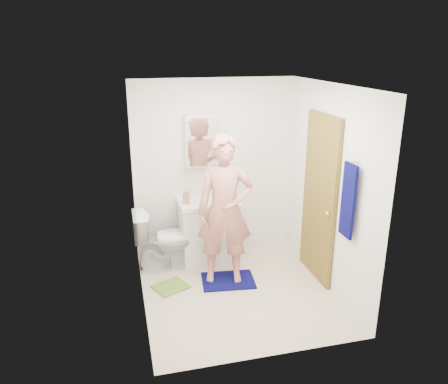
# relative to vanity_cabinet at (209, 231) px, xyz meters

# --- Properties ---
(floor) EXTENTS (2.20, 2.40, 0.02)m
(floor) POSITION_rel_vanity_cabinet_xyz_m (0.15, -0.91, -0.41)
(floor) COLOR beige
(floor) RESTS_ON ground
(ceiling) EXTENTS (2.20, 2.40, 0.02)m
(ceiling) POSITION_rel_vanity_cabinet_xyz_m (0.15, -0.91, 2.01)
(ceiling) COLOR white
(ceiling) RESTS_ON ground
(wall_back) EXTENTS (2.20, 0.02, 2.40)m
(wall_back) POSITION_rel_vanity_cabinet_xyz_m (0.15, 0.30, 0.80)
(wall_back) COLOR white
(wall_back) RESTS_ON ground
(wall_front) EXTENTS (2.20, 0.02, 2.40)m
(wall_front) POSITION_rel_vanity_cabinet_xyz_m (0.15, -2.12, 0.80)
(wall_front) COLOR white
(wall_front) RESTS_ON ground
(wall_left) EXTENTS (0.02, 2.40, 2.40)m
(wall_left) POSITION_rel_vanity_cabinet_xyz_m (-0.96, -0.91, 0.80)
(wall_left) COLOR white
(wall_left) RESTS_ON ground
(wall_right) EXTENTS (0.02, 2.40, 2.40)m
(wall_right) POSITION_rel_vanity_cabinet_xyz_m (1.26, -0.91, 0.80)
(wall_right) COLOR white
(wall_right) RESTS_ON ground
(vanity_cabinet) EXTENTS (0.75, 0.55, 0.80)m
(vanity_cabinet) POSITION_rel_vanity_cabinet_xyz_m (0.00, 0.00, 0.00)
(vanity_cabinet) COLOR white
(vanity_cabinet) RESTS_ON floor
(countertop) EXTENTS (0.79, 0.59, 0.05)m
(countertop) POSITION_rel_vanity_cabinet_xyz_m (0.00, 0.00, 0.43)
(countertop) COLOR white
(countertop) RESTS_ON vanity_cabinet
(sink_basin) EXTENTS (0.40, 0.40, 0.03)m
(sink_basin) POSITION_rel_vanity_cabinet_xyz_m (0.00, 0.00, 0.44)
(sink_basin) COLOR white
(sink_basin) RESTS_ON countertop
(faucet) EXTENTS (0.03, 0.03, 0.12)m
(faucet) POSITION_rel_vanity_cabinet_xyz_m (0.00, 0.18, 0.51)
(faucet) COLOR silver
(faucet) RESTS_ON countertop
(medicine_cabinet) EXTENTS (0.50, 0.12, 0.70)m
(medicine_cabinet) POSITION_rel_vanity_cabinet_xyz_m (0.00, 0.22, 1.20)
(medicine_cabinet) COLOR white
(medicine_cabinet) RESTS_ON wall_back
(mirror_panel) EXTENTS (0.46, 0.01, 0.66)m
(mirror_panel) POSITION_rel_vanity_cabinet_xyz_m (0.00, 0.16, 1.20)
(mirror_panel) COLOR white
(mirror_panel) RESTS_ON wall_back
(door) EXTENTS (0.05, 0.80, 2.05)m
(door) POSITION_rel_vanity_cabinet_xyz_m (1.22, -0.76, 0.62)
(door) COLOR olive
(door) RESTS_ON ground
(door_knob) EXTENTS (0.07, 0.07, 0.07)m
(door_knob) POSITION_rel_vanity_cabinet_xyz_m (1.18, -1.08, 0.55)
(door_knob) COLOR gold
(door_knob) RESTS_ON door
(towel) EXTENTS (0.03, 0.24, 0.80)m
(towel) POSITION_rel_vanity_cabinet_xyz_m (1.18, -1.48, 0.85)
(towel) COLOR #070747
(towel) RESTS_ON wall_right
(towel_hook) EXTENTS (0.06, 0.02, 0.02)m
(towel_hook) POSITION_rel_vanity_cabinet_xyz_m (1.22, -1.48, 1.27)
(towel_hook) COLOR silver
(towel_hook) RESTS_ON wall_right
(toilet) EXTENTS (0.78, 0.45, 0.80)m
(toilet) POSITION_rel_vanity_cabinet_xyz_m (-0.61, -0.13, -0.00)
(toilet) COLOR white
(toilet) RESTS_ON floor
(bath_mat) EXTENTS (0.69, 0.53, 0.02)m
(bath_mat) POSITION_rel_vanity_cabinet_xyz_m (0.10, -0.68, -0.39)
(bath_mat) COLOR #070747
(bath_mat) RESTS_ON floor
(green_rug) EXTENTS (0.48, 0.45, 0.02)m
(green_rug) POSITION_rel_vanity_cabinet_xyz_m (-0.61, -0.66, -0.39)
(green_rug) COLOR olive
(green_rug) RESTS_ON floor
(soap_dispenser) EXTENTS (0.11, 0.11, 0.19)m
(soap_dispenser) POSITION_rel_vanity_cabinet_xyz_m (-0.30, -0.06, 0.55)
(soap_dispenser) COLOR tan
(soap_dispenser) RESTS_ON countertop
(toothbrush_cup) EXTENTS (0.12, 0.12, 0.10)m
(toothbrush_cup) POSITION_rel_vanity_cabinet_xyz_m (0.17, 0.08, 0.50)
(toothbrush_cup) COLOR #734496
(toothbrush_cup) RESTS_ON countertop
(man) EXTENTS (0.74, 0.57, 1.82)m
(man) POSITION_rel_vanity_cabinet_xyz_m (0.07, -0.64, 0.53)
(man) COLOR tan
(man) RESTS_ON bath_mat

